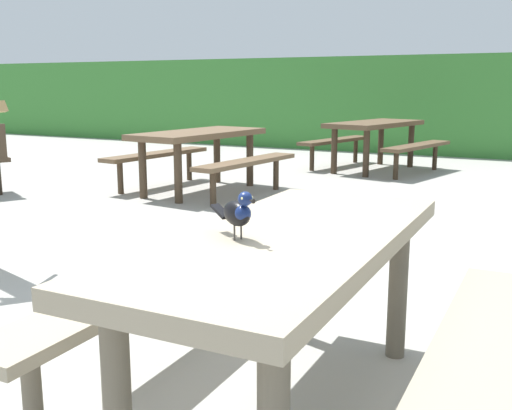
% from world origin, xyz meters
% --- Properties ---
extents(ground_plane, '(60.00, 60.00, 0.00)m').
position_xyz_m(ground_plane, '(0.00, 0.00, 0.00)').
color(ground_plane, '#A3A099').
extents(hedge_wall, '(28.00, 2.07, 1.83)m').
position_xyz_m(hedge_wall, '(0.00, 10.17, 0.91)').
color(hedge_wall, '#387A33').
rests_on(hedge_wall, ground).
extents(picnic_table_foreground, '(1.71, 1.81, 0.74)m').
position_xyz_m(picnic_table_foreground, '(0.28, -0.18, 0.56)').
color(picnic_table_foreground, gray).
rests_on(picnic_table_foreground, ground).
extents(bird_grackle, '(0.26, 0.17, 0.18)m').
position_xyz_m(bird_grackle, '(0.16, -0.37, 0.84)').
color(bird_grackle, black).
rests_on(bird_grackle, picnic_table_foreground).
extents(picnic_table_mid_left, '(2.01, 2.03, 0.74)m').
position_xyz_m(picnic_table_mid_left, '(-1.46, 6.78, 0.56)').
color(picnic_table_mid_left, brown).
rests_on(picnic_table_mid_left, ground).
extents(picnic_table_far_centre, '(1.85, 1.88, 0.74)m').
position_xyz_m(picnic_table_far_centre, '(-2.79, 3.96, 0.56)').
color(picnic_table_far_centre, brown).
rests_on(picnic_table_far_centre, ground).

